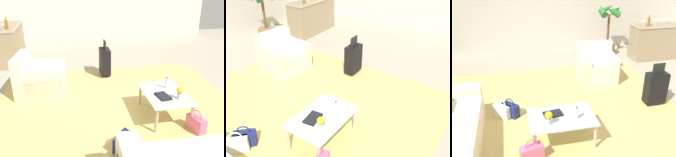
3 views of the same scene
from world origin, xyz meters
The scene contains 17 objects.
ground_plane centered at (0.00, 0.00, 0.00)m, with size 12.00×12.00×0.00m, color #A89E89.
area_rug centered at (-0.60, 0.20, 0.00)m, with size 5.20×4.40×0.01m, color tan.
armchair centered at (0.91, 1.66, 0.29)m, with size 0.94×0.99×0.81m.
coffee_table centered at (-0.40, -0.50, 0.38)m, with size 0.99×0.67×0.43m.
water_bottle centered at (-0.20, -0.60, 0.53)m, with size 0.06×0.06×0.20m.
coffee_table_book centered at (-0.52, -0.42, 0.45)m, with size 0.28×0.18×0.03m, color black.
flower_vase centered at (-0.62, -0.65, 0.55)m, with size 0.11×0.11×0.21m.
bar_console centered at (3.10, 2.60, 0.50)m, with size 1.58×0.62×0.98m.
wine_glass_leftmost centered at (2.56, 2.56, 1.08)m, with size 0.08×0.08×0.15m.
wine_glass_left_of_centre centered at (2.92, 2.56, 1.08)m, with size 0.08×0.08×0.15m.
wine_glass_right_of_centre centered at (3.28, 2.62, 1.08)m, with size 0.08×0.08×0.15m.
wine_glass_rightmost centered at (3.64, 2.62, 1.08)m, with size 0.08×0.08×0.15m.
wine_bottle_amber centered at (2.65, 2.48, 1.09)m, with size 0.07×0.07×0.30m.
suitcase_black centered at (1.60, 0.20, 0.36)m, with size 0.40×0.23×0.85m.
handbag_navy centered at (-1.16, 0.37, 0.13)m, with size 0.32×0.33×0.36m.
handbag_pink centered at (-0.90, -0.84, 0.13)m, with size 0.35×0.22×0.36m.
handbag_white centered at (-1.30, 0.36, 0.13)m, with size 0.33×0.32×0.36m.
Camera 1 is at (-3.88, 1.02, 2.28)m, focal length 40.00 mm.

